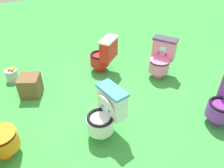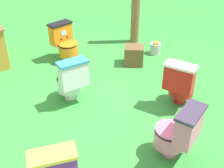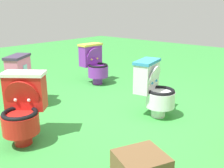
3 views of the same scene
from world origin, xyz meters
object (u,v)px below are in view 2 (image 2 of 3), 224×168
at_px(toilet_white, 71,79).
at_px(toilet_red, 180,83).
at_px(small_crate, 134,55).
at_px(lemon_bucket, 155,48).
at_px(wooden_post, 136,2).
at_px(toilet_orange, 65,42).
at_px(toilet_pink, 178,133).

bearing_deg(toilet_white, toilet_red, -35.56).
bearing_deg(small_crate, lemon_bucket, -67.56).
bearing_deg(wooden_post, small_crate, 154.80).
bearing_deg(toilet_orange, toilet_white, 57.17).
bearing_deg(toilet_pink, wooden_post, 39.55).
distance_m(toilet_red, small_crate, 1.43).
relative_size(wooden_post, small_crate, 4.89).
bearing_deg(lemon_bucket, toilet_orange, 78.58).
bearing_deg(lemon_bucket, toilet_red, 163.48).
relative_size(small_crate, lemon_bucket, 1.29).
xyz_separation_m(wooden_post, lemon_bucket, (-0.70, -0.15, -0.75)).
height_order(toilet_orange, small_crate, toilet_orange).
relative_size(toilet_red, toilet_white, 1.00).
height_order(wooden_post, lemon_bucket, wooden_post).
distance_m(toilet_pink, lemon_bucket, 2.80).
relative_size(toilet_white, wooden_post, 0.42).
bearing_deg(lemon_bucket, toilet_pink, 156.98).
xyz_separation_m(toilet_orange, wooden_post, (0.35, -1.60, 0.50)).
xyz_separation_m(toilet_white, wooden_post, (1.70, -1.81, 0.50)).
xyz_separation_m(toilet_pink, small_crate, (2.32, -0.50, -0.19)).
bearing_deg(toilet_white, small_crate, 17.68).
distance_m(toilet_white, toilet_pink, 1.79).
relative_size(toilet_pink, small_crate, 2.04).
xyz_separation_m(toilet_pink, lemon_bucket, (2.57, -1.09, -0.25)).
relative_size(wooden_post, lemon_bucket, 6.30).
bearing_deg(toilet_red, toilet_pink, -72.25).
distance_m(toilet_red, wooden_post, 2.44).
distance_m(toilet_orange, toilet_pink, 2.99).
xyz_separation_m(toilet_red, toilet_pink, (-0.90, 0.60, -0.00)).
distance_m(wooden_post, small_crate, 1.25).
distance_m(toilet_orange, small_crate, 1.32).
xyz_separation_m(toilet_white, small_crate, (0.76, -1.37, -0.20)).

